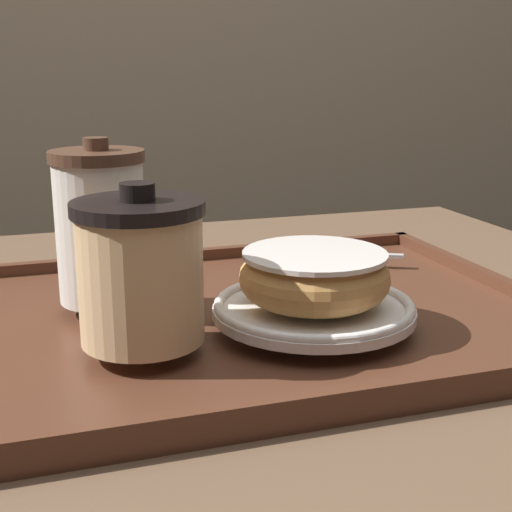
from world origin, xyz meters
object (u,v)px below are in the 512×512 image
(coffee_cup_front, at_px, (141,270))
(donut_chocolate_glazed, at_px, (314,276))
(spoon, at_px, (290,250))
(coffee_cup_rear, at_px, (100,225))

(coffee_cup_front, xyz_separation_m, donut_chocolate_glazed, (0.14, 0.01, -0.02))
(donut_chocolate_glazed, height_order, spoon, donut_chocolate_glazed)
(coffee_cup_front, relative_size, donut_chocolate_glazed, 0.96)
(coffee_cup_front, distance_m, spoon, 0.29)
(coffee_cup_front, bearing_deg, spoon, 46.12)
(coffee_cup_front, height_order, spoon, coffee_cup_front)
(coffee_cup_rear, relative_size, spoon, 0.90)
(coffee_cup_rear, bearing_deg, donut_chocolate_glazed, -31.26)
(donut_chocolate_glazed, xyz_separation_m, spoon, (0.05, 0.19, -0.03))
(coffee_cup_front, bearing_deg, donut_chocolate_glazed, 4.04)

